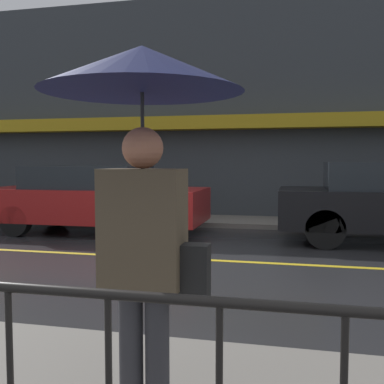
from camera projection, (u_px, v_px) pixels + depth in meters
The scene contains 6 objects.
ground_plane at pixel (173, 258), 7.31m from camera, with size 80.00×80.00×0.00m, color #262628.
sidewalk_far at pixel (217, 221), 11.46m from camera, with size 28.00×1.64×0.12m.
lane_marking at pixel (173, 258), 7.31m from camera, with size 25.20×0.12×0.01m.
building_storefront at pixel (223, 109), 12.17m from camera, with size 28.00×0.85×6.04m.
pedestrian at pixel (143, 126), 2.36m from camera, with size 1.07×1.07×2.07m.
car_red at pixel (95, 198), 9.90m from camera, with size 4.76×1.84×1.48m.
Camera 1 is at (1.91, -6.97, 1.59)m, focal length 42.00 mm.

